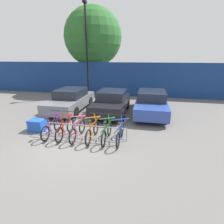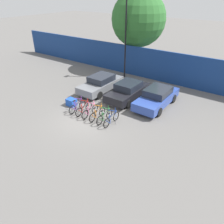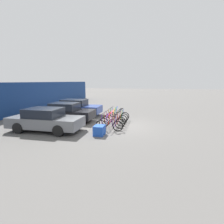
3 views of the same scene
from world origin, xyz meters
TOP-DOWN VIEW (x-y plane):
  - ground_plane at (0.00, 0.00)m, footprint 120.00×120.00m
  - hoarding_wall at (0.00, 9.50)m, footprint 36.00×0.16m
  - bike_rack at (0.18, 0.67)m, footprint 3.58×0.04m
  - bicycle_purple at (-1.34, 0.53)m, footprint 0.68×1.71m
  - bicycle_red at (-0.71, 0.53)m, footprint 0.68×1.71m
  - bicycle_pink at (-0.14, 0.53)m, footprint 0.68×1.71m
  - bicycle_orange at (0.52, 0.53)m, footprint 0.68×1.71m
  - bicycle_green at (1.14, 0.53)m, footprint 0.68×1.71m
  - bicycle_blue at (1.70, 0.53)m, footprint 0.68×1.71m
  - car_grey at (-2.15, 4.32)m, footprint 1.91×4.41m
  - car_black at (0.55, 4.34)m, footprint 1.91×4.17m
  - car_blue at (2.93, 4.64)m, footprint 1.91×4.52m
  - lamp_post at (-2.43, 8.50)m, footprint 0.24×0.44m
  - cargo_crate at (-2.30, 0.88)m, footprint 0.70×0.56m
  - tree_behind_hoarding at (-2.73, 11.30)m, footprint 5.44×5.44m

SIDE VIEW (x-z plane):
  - ground_plane at x=0.00m, z-range 0.00..0.00m
  - cargo_crate at x=-2.30m, z-range 0.00..0.55m
  - bicycle_purple at x=-1.34m, z-range -0.15..0.90m
  - bicycle_red at x=-0.71m, z-range -0.15..0.90m
  - bicycle_pink at x=-0.14m, z-range -0.15..0.90m
  - bicycle_orange at x=0.52m, z-range -0.15..0.90m
  - bicycle_green at x=1.14m, z-range -0.15..0.90m
  - bicycle_blue at x=1.70m, z-range -0.15..0.90m
  - bike_rack at x=0.18m, z-range 0.20..0.77m
  - car_black at x=0.55m, z-range -0.01..1.39m
  - car_grey at x=-2.15m, z-range -0.01..1.39m
  - car_blue at x=2.93m, z-range -0.01..1.39m
  - hoarding_wall at x=0.00m, z-range 0.00..2.90m
  - lamp_post at x=-2.43m, z-range 0.36..7.80m
  - tree_behind_hoarding at x=-2.73m, z-range 1.17..9.02m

